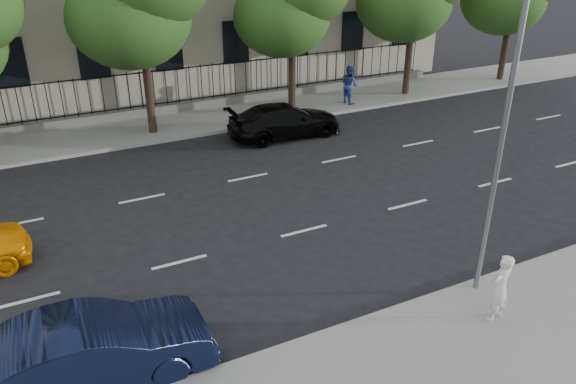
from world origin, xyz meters
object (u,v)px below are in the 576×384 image
street_light (491,94)px  black_sedan (285,120)px  woman_near (500,288)px  navy_sedan (90,353)px

street_light → black_sedan: 12.96m
woman_near → navy_sedan: bearing=-26.7°
woman_near → black_sedan: bearing=-107.6°
street_light → woman_near: 4.49m
navy_sedan → street_light: bearing=-93.0°
street_light → navy_sedan: size_ratio=1.62×
navy_sedan → black_sedan: (10.13, 11.60, -0.08)m
navy_sedan → black_sedan: size_ratio=0.97×
black_sedan → woman_near: size_ratio=2.92×
street_light → woman_near: street_light is taller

